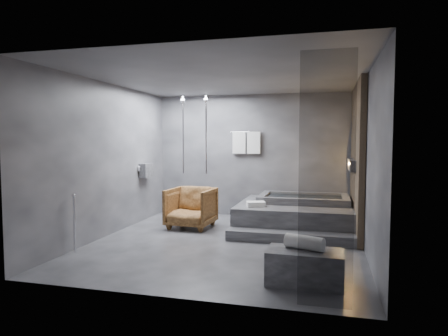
# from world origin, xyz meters

# --- Properties ---
(room) EXTENTS (5.00, 5.04, 2.82)m
(room) POSITION_xyz_m (0.40, 0.24, 1.73)
(room) COLOR #2E2E31
(room) RESTS_ON ground
(tub_deck) EXTENTS (2.20, 2.00, 0.50)m
(tub_deck) POSITION_xyz_m (1.05, 1.45, 0.25)
(tub_deck) COLOR #343436
(tub_deck) RESTS_ON ground
(tub_step) EXTENTS (2.20, 0.36, 0.18)m
(tub_step) POSITION_xyz_m (1.05, 0.27, 0.09)
(tub_step) COLOR #343436
(tub_step) RESTS_ON ground
(concrete_bench) EXTENTS (0.93, 0.53, 0.41)m
(concrete_bench) POSITION_xyz_m (1.41, -1.68, 0.21)
(concrete_bench) COLOR #38383B
(concrete_bench) RESTS_ON ground
(driftwood_chair) EXTENTS (0.92, 0.94, 0.81)m
(driftwood_chair) POSITION_xyz_m (-0.99, 0.97, 0.40)
(driftwood_chair) COLOR #462811
(driftwood_chair) RESTS_ON ground
(rolled_towel) EXTENTS (0.51, 0.32, 0.17)m
(rolled_towel) POSITION_xyz_m (1.40, -1.63, 0.50)
(rolled_towel) COLOR white
(rolled_towel) RESTS_ON concrete_bench
(deck_towel) EXTENTS (0.40, 0.34, 0.09)m
(deck_towel) POSITION_xyz_m (0.35, 0.88, 0.55)
(deck_towel) COLOR white
(deck_towel) RESTS_ON tub_deck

